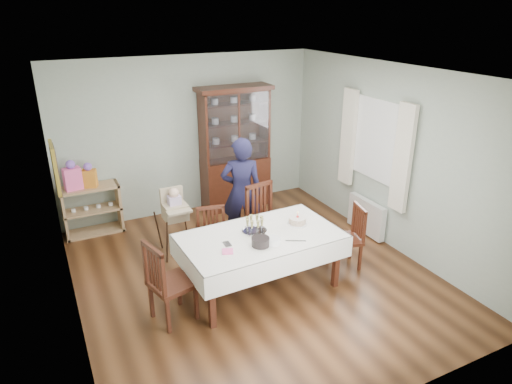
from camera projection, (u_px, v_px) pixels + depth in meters
floor at (253, 274)px, 6.26m from camera, size 5.00×5.00×0.00m
room_shell at (236, 145)px, 6.05m from camera, size 5.00×5.00×5.00m
dining_table at (260, 261)px, 5.84m from camera, size 2.04×1.22×0.76m
china_cabinet at (235, 147)px, 8.02m from camera, size 1.30×0.48×2.18m
sideboard at (92, 210)px, 7.28m from camera, size 0.90×0.38×0.80m
picture_frame at (55, 167)px, 5.38m from camera, size 0.04×0.48×0.58m
window at (377, 140)px, 6.83m from camera, size 0.04×1.02×1.22m
curtain_left at (403, 159)px, 6.33m from camera, size 0.07×0.30×1.55m
curtain_right at (348, 137)px, 7.36m from camera, size 0.07×0.30×1.55m
radiator at (366, 216)px, 7.28m from camera, size 0.10×0.80×0.55m
chair_far_left at (214, 253)px, 6.26m from camera, size 0.48×0.48×0.90m
chair_far_right at (267, 236)px, 6.62m from camera, size 0.56×0.56×1.07m
chair_end_left at (172, 297)px, 5.27m from camera, size 0.56×0.56×1.02m
chair_end_right at (346, 248)px, 6.39m from camera, size 0.48×0.48×0.89m
woman at (242, 192)px, 6.79m from camera, size 0.72×0.60×1.69m
high_chair at (176, 227)px, 6.72m from camera, size 0.46×0.46×1.02m
champagne_tray at (255, 227)px, 5.77m from camera, size 0.32×0.32×0.20m
birthday_cake at (297, 221)px, 5.98m from camera, size 0.26×0.26×0.18m
plate_stack_dark at (261, 242)px, 5.43m from camera, size 0.23×0.23×0.10m
plate_stack_white at (273, 241)px, 5.48m from camera, size 0.25×0.25×0.08m
napkin_stack at (228, 251)px, 5.31m from camera, size 0.16×0.16×0.02m
cutlery at (225, 245)px, 5.47m from camera, size 0.11×0.15×0.01m
cake_knife at (296, 241)px, 5.55m from camera, size 0.23×0.14×0.01m
gift_bag_pink at (72, 177)px, 6.94m from camera, size 0.28×0.20×0.47m
gift_bag_orange at (89, 176)px, 7.05m from camera, size 0.25×0.21×0.40m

